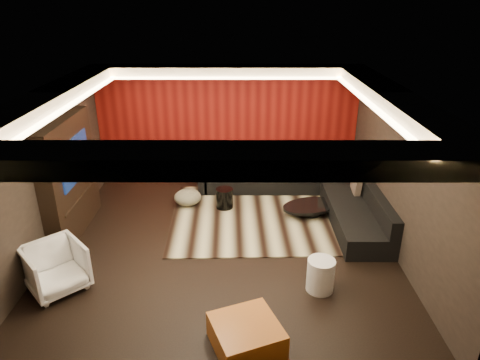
{
  "coord_description": "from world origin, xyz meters",
  "views": [
    {
      "loc": [
        0.31,
        -6.64,
        4.18
      ],
      "look_at": [
        0.3,
        0.6,
        1.05
      ],
      "focal_mm": 32.0,
      "sensor_mm": 36.0,
      "label": 1
    }
  ],
  "objects_px": {
    "drum_stool": "(224,198)",
    "coffee_table": "(310,209)",
    "white_side_table": "(321,275)",
    "sectional_sofa": "(306,190)",
    "orange_ottoman": "(246,336)",
    "armchair": "(56,268)"
  },
  "relations": [
    {
      "from": "armchair",
      "to": "sectional_sofa",
      "type": "distance_m",
      "value": 5.24
    },
    {
      "from": "orange_ottoman",
      "to": "sectional_sofa",
      "type": "height_order",
      "value": "sectional_sofa"
    },
    {
      "from": "white_side_table",
      "to": "sectional_sofa",
      "type": "height_order",
      "value": "sectional_sofa"
    },
    {
      "from": "drum_stool",
      "to": "armchair",
      "type": "bearing_deg",
      "value": -132.12
    },
    {
      "from": "coffee_table",
      "to": "orange_ottoman",
      "type": "distance_m",
      "value": 3.9
    },
    {
      "from": "orange_ottoman",
      "to": "white_side_table",
      "type": "bearing_deg",
      "value": 45.77
    },
    {
      "from": "armchair",
      "to": "sectional_sofa",
      "type": "bearing_deg",
      "value": -6.58
    },
    {
      "from": "white_side_table",
      "to": "armchair",
      "type": "xyz_separation_m",
      "value": [
        -4.03,
        0.02,
        0.11
      ]
    },
    {
      "from": "coffee_table",
      "to": "sectional_sofa",
      "type": "xyz_separation_m",
      "value": [
        -0.02,
        0.63,
        0.14
      ]
    },
    {
      "from": "drum_stool",
      "to": "white_side_table",
      "type": "distance_m",
      "value": 3.16
    },
    {
      "from": "drum_stool",
      "to": "sectional_sofa",
      "type": "height_order",
      "value": "sectional_sofa"
    },
    {
      "from": "orange_ottoman",
      "to": "sectional_sofa",
      "type": "xyz_separation_m",
      "value": [
        1.35,
        4.28,
        0.08
      ]
    },
    {
      "from": "armchair",
      "to": "sectional_sofa",
      "type": "relative_size",
      "value": 0.23
    },
    {
      "from": "coffee_table",
      "to": "white_side_table",
      "type": "bearing_deg",
      "value": -95.23
    },
    {
      "from": "drum_stool",
      "to": "coffee_table",
      "type": "bearing_deg",
      "value": -8.95
    },
    {
      "from": "orange_ottoman",
      "to": "sectional_sofa",
      "type": "relative_size",
      "value": 0.22
    },
    {
      "from": "drum_stool",
      "to": "armchair",
      "type": "xyz_separation_m",
      "value": [
        -2.47,
        -2.73,
        0.14
      ]
    },
    {
      "from": "sectional_sofa",
      "to": "armchair",
      "type": "bearing_deg",
      "value": -143.98
    },
    {
      "from": "drum_stool",
      "to": "sectional_sofa",
      "type": "xyz_separation_m",
      "value": [
        1.77,
        0.35,
        0.03
      ]
    },
    {
      "from": "white_side_table",
      "to": "coffee_table",
      "type": "bearing_deg",
      "value": 84.77
    },
    {
      "from": "coffee_table",
      "to": "armchair",
      "type": "xyz_separation_m",
      "value": [
        -4.26,
        -2.45,
        0.25
      ]
    },
    {
      "from": "drum_stool",
      "to": "white_side_table",
      "type": "height_order",
      "value": "white_side_table"
    }
  ]
}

